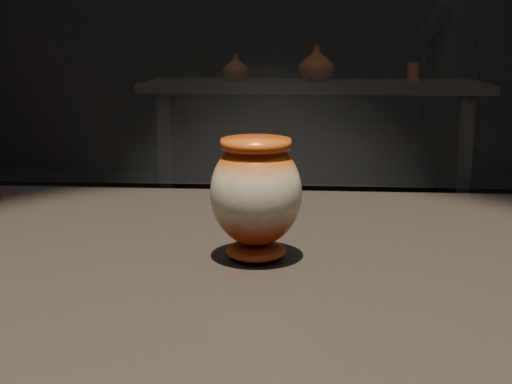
# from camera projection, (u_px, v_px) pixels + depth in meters

# --- Properties ---
(main_vase) EXTENTS (0.14, 0.14, 0.16)m
(main_vase) POSITION_uv_depth(u_px,v_px,m) (256.00, 194.00, 0.95)
(main_vase) COLOR maroon
(main_vase) RESTS_ON display_plinth
(back_shelf) EXTENTS (2.00, 0.60, 0.90)m
(back_shelf) POSITION_uv_depth(u_px,v_px,m) (313.00, 126.00, 4.25)
(back_shelf) COLOR black
(back_shelf) RESTS_ON ground
(back_vase_left) EXTENTS (0.20, 0.20, 0.16)m
(back_vase_left) POSITION_uv_depth(u_px,v_px,m) (236.00, 67.00, 4.24)
(back_vase_left) COLOR #9B4216
(back_vase_left) RESTS_ON back_shelf
(back_vase_mid) EXTENTS (0.28, 0.28, 0.21)m
(back_vase_mid) POSITION_uv_depth(u_px,v_px,m) (316.00, 63.00, 4.21)
(back_vase_mid) COLOR maroon
(back_vase_mid) RESTS_ON back_shelf
(back_vase_right) EXTENTS (0.07, 0.07, 0.11)m
(back_vase_right) POSITION_uv_depth(u_px,v_px,m) (413.00, 72.00, 4.14)
(back_vase_right) COLOR #9B4216
(back_vase_right) RESTS_ON back_shelf
(visitor) EXTENTS (0.76, 0.72, 1.75)m
(visitor) POSITION_uv_depth(u_px,v_px,m) (451.00, 82.00, 4.56)
(visitor) COLOR black
(visitor) RESTS_ON ground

